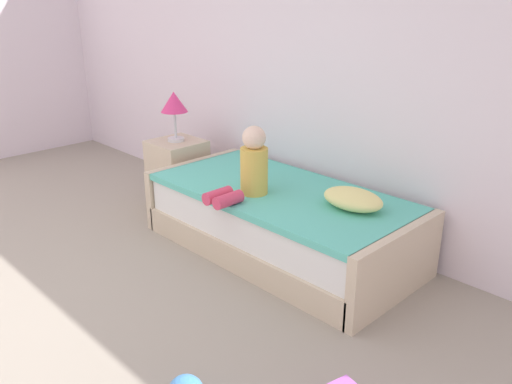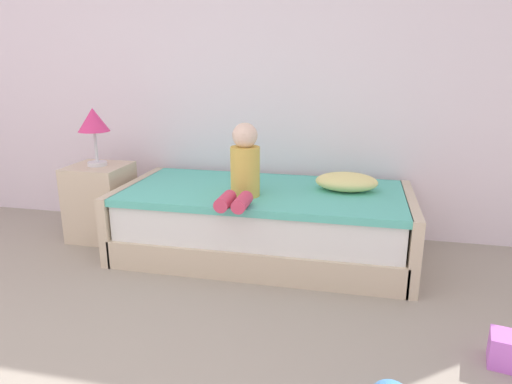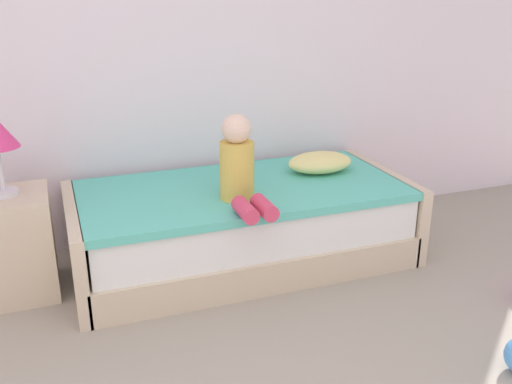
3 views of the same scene
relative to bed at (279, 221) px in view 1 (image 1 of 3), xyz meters
name	(u,v)px [view 1 (image 1 of 3)]	position (x,y,z in m)	size (l,w,h in m)	color
wall_rear	(296,48)	(-0.41, 0.60, 1.20)	(7.20, 0.10, 2.90)	white
bed	(279,221)	(0.00, 0.00, 0.00)	(2.11, 1.00, 0.50)	beige
nightstand	(178,172)	(-1.35, 0.05, 0.05)	(0.44, 0.44, 0.60)	beige
table_lamp	(174,104)	(-1.35, 0.05, 0.69)	(0.24, 0.24, 0.45)	silver
child_figure	(249,168)	(-0.09, -0.23, 0.46)	(0.20, 0.51, 0.50)	gold
pillow	(353,199)	(0.58, 0.10, 0.32)	(0.44, 0.30, 0.13)	#F2E58C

